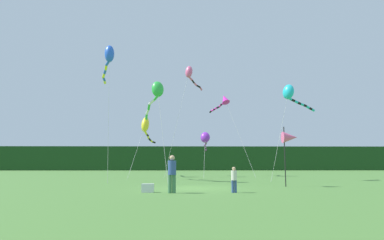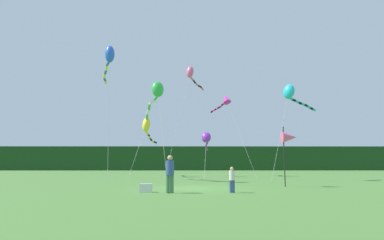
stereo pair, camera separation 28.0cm
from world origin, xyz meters
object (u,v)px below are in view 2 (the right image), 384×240
object	(u,v)px
person_child	(232,178)
kite_magenta	(225,100)
kite_cyan	(291,93)
kite_green	(156,93)
person_adult	(170,172)
cooler_box	(146,188)
banner_flag_pole	(289,138)
kite_blue	(109,58)
kite_purple	(206,139)
kite_yellow	(147,126)
kite_rainbow	(191,74)

from	to	relation	value
person_child	kite_magenta	world-z (taller)	kite_magenta
kite_cyan	kite_green	bearing A→B (deg)	-170.14
person_adult	kite_green	size ratio (longest dim) A/B	0.23
kite_magenta	kite_cyan	size ratio (longest dim) A/B	1.13
cooler_box	banner_flag_pole	world-z (taller)	banner_flag_pole
kite_green	kite_magenta	distance (m)	12.84
kite_green	kite_magenta	bearing A→B (deg)	59.55
kite_magenta	kite_blue	distance (m)	14.47
person_adult	kite_magenta	xyz separation A→B (m)	(4.83, 20.07, 7.27)
kite_purple	kite_yellow	xyz separation A→B (m)	(-6.13, -0.36, 1.23)
person_adult	kite_cyan	bearing A→B (deg)	49.68
kite_green	kite_cyan	world-z (taller)	kite_cyan
cooler_box	banner_flag_pole	size ratio (longest dim) A/B	0.16
kite_purple	kite_cyan	bearing A→B (deg)	-47.94
kite_green	kite_rainbow	xyz separation A→B (m)	(2.72, 10.76, 4.46)
cooler_box	kite_magenta	bearing A→B (deg)	72.99
person_adult	person_child	distance (m)	2.98
person_child	cooler_box	distance (m)	4.18
person_child	kite_rainbow	bearing A→B (deg)	95.46
cooler_box	kite_blue	world-z (taller)	kite_blue
banner_flag_pole	kite_rainbow	size ratio (longest dim) A/B	0.30
person_adult	kite_purple	xyz separation A→B (m)	(2.67, 18.34, 2.90)
person_adult	person_child	size ratio (longest dim) A/B	1.45
person_adult	cooler_box	size ratio (longest dim) A/B	3.02
kite_green	kite_yellow	xyz separation A→B (m)	(-1.83, 8.91, -1.62)
person_adult	person_child	bearing A→B (deg)	2.82
kite_yellow	kite_green	bearing A→B (deg)	-78.41
person_child	kite_rainbow	size ratio (longest dim) A/B	0.10
cooler_box	banner_flag_pole	distance (m)	9.34
person_child	banner_flag_pole	size ratio (longest dim) A/B	0.34
person_child	kite_magenta	bearing A→B (deg)	84.65
cooler_box	kite_purple	size ratio (longest dim) A/B	0.08
person_child	kite_purple	world-z (taller)	kite_purple
banner_flag_pole	kite_green	xyz separation A→B (m)	(-8.61, 4.99, 3.82)
banner_flag_pole	kite_blue	size ratio (longest dim) A/B	0.33
person_adult	kite_green	distance (m)	10.87
kite_yellow	kite_purple	bearing A→B (deg)	3.34
banner_flag_pole	kite_cyan	size ratio (longest dim) A/B	0.45
person_child	kite_blue	xyz separation A→B (m)	(-8.59, 10.04, 9.21)
kite_rainbow	kite_blue	distance (m)	11.82
cooler_box	kite_cyan	world-z (taller)	kite_cyan
kite_purple	kite_cyan	size ratio (longest dim) A/B	0.90
person_adult	kite_rainbow	world-z (taller)	kite_rainbow
kite_cyan	person_adult	bearing A→B (deg)	-130.32
kite_green	kite_cyan	distance (m)	11.12
kite_green	kite_cyan	xyz separation A→B (m)	(10.95, 1.90, 0.40)
kite_yellow	kite_magenta	world-z (taller)	kite_magenta
person_adult	kite_green	world-z (taller)	kite_green
cooler_box	kite_purple	xyz separation A→B (m)	(3.85, 17.93, 3.69)
kite_yellow	cooler_box	bearing A→B (deg)	-82.61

